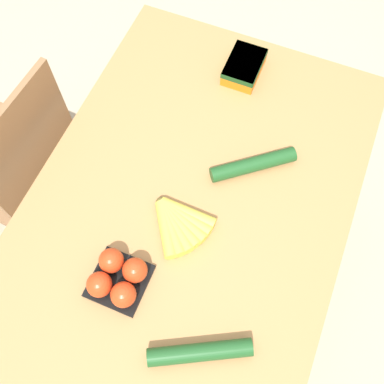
# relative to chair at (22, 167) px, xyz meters

# --- Properties ---
(ground_plane) EXTENTS (12.00, 12.00, 0.00)m
(ground_plane) POSITION_rel_chair_xyz_m (0.01, -0.67, -0.49)
(ground_plane) COLOR #B7A88E
(dining_table) EXTENTS (1.26, 0.88, 0.78)m
(dining_table) POSITION_rel_chair_xyz_m (0.01, -0.67, 0.18)
(dining_table) COLOR #B27F4C
(dining_table) RESTS_ON ground_plane
(chair) EXTENTS (0.45, 0.43, 0.93)m
(chair) POSITION_rel_chair_xyz_m (0.00, 0.00, 0.00)
(chair) COLOR #8E6642
(chair) RESTS_ON ground_plane
(banana_bunch) EXTENTS (0.16, 0.18, 0.04)m
(banana_bunch) POSITION_rel_chair_xyz_m (-0.09, -0.66, 0.30)
(banana_bunch) COLOR brown
(banana_bunch) RESTS_ON dining_table
(tomato_pack) EXTENTS (0.14, 0.14, 0.08)m
(tomato_pack) POSITION_rel_chair_xyz_m (-0.29, -0.59, 0.32)
(tomato_pack) COLOR black
(tomato_pack) RESTS_ON dining_table
(carrot_bag) EXTENTS (0.15, 0.11, 0.05)m
(carrot_bag) POSITION_rel_chair_xyz_m (0.48, -0.65, 0.32)
(carrot_bag) COLOR orange
(carrot_bag) RESTS_ON dining_table
(cucumber_near) EXTENTS (0.16, 0.24, 0.04)m
(cucumber_near) POSITION_rel_chair_xyz_m (-0.37, -0.85, 0.31)
(cucumber_near) COLOR #1E5123
(cucumber_near) RESTS_ON dining_table
(cucumber_far) EXTENTS (0.19, 0.22, 0.04)m
(cucumber_far) POSITION_rel_chair_xyz_m (0.16, -0.80, 0.31)
(cucumber_far) COLOR #1E5123
(cucumber_far) RESTS_ON dining_table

